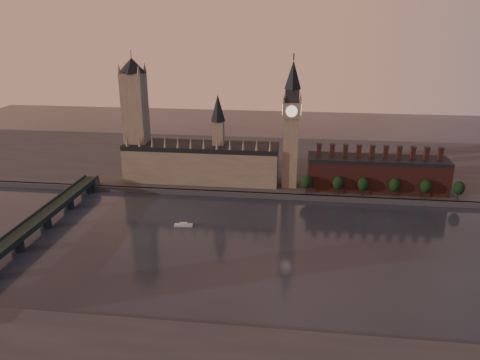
# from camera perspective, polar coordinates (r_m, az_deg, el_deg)

# --- Properties ---
(ground) EXTENTS (900.00, 900.00, 0.00)m
(ground) POSITION_cam_1_polar(r_m,az_deg,el_deg) (293.17, 3.47, -8.73)
(ground) COLOR black
(ground) RESTS_ON ground
(north_bank) EXTENTS (900.00, 182.00, 4.00)m
(north_bank) POSITION_cam_1_polar(r_m,az_deg,el_deg) (457.13, 4.94, 2.05)
(north_bank) COLOR #424246
(north_bank) RESTS_ON ground
(palace_of_westminster) EXTENTS (130.00, 30.30, 74.00)m
(palace_of_westminster) POSITION_cam_1_polar(r_m,az_deg,el_deg) (398.62, -4.66, 2.38)
(palace_of_westminster) COLOR gray
(palace_of_westminster) RESTS_ON north_bank
(victoria_tower) EXTENTS (24.00, 24.00, 108.00)m
(victoria_tower) POSITION_cam_1_polar(r_m,az_deg,el_deg) (404.26, -12.62, 7.70)
(victoria_tower) COLOR gray
(victoria_tower) RESTS_ON north_bank
(big_ben) EXTENTS (15.00, 15.00, 107.00)m
(big_ben) POSITION_cam_1_polar(r_m,az_deg,el_deg) (376.97, 6.28, 6.87)
(big_ben) COLOR gray
(big_ben) RESTS_ON north_bank
(chimney_block) EXTENTS (110.00, 25.00, 37.00)m
(chimney_block) POSITION_cam_1_polar(r_m,az_deg,el_deg) (392.84, 16.32, 0.80)
(chimney_block) COLOR #532620
(chimney_block) RESTS_ON north_bank
(embankment_tree_0) EXTENTS (8.60, 8.60, 14.88)m
(embankment_tree_0) POSITION_cam_1_polar(r_m,az_deg,el_deg) (373.23, 8.10, -0.28)
(embankment_tree_0) COLOR black
(embankment_tree_0) RESTS_ON north_bank
(embankment_tree_1) EXTENTS (8.60, 8.60, 14.88)m
(embankment_tree_1) POSITION_cam_1_polar(r_m,az_deg,el_deg) (376.20, 11.89, -0.35)
(embankment_tree_1) COLOR black
(embankment_tree_1) RESTS_ON north_bank
(embankment_tree_2) EXTENTS (8.60, 8.60, 14.88)m
(embankment_tree_2) POSITION_cam_1_polar(r_m,az_deg,el_deg) (378.02, 14.78, -0.49)
(embankment_tree_2) COLOR black
(embankment_tree_2) RESTS_ON north_bank
(embankment_tree_3) EXTENTS (8.60, 8.60, 14.88)m
(embankment_tree_3) POSITION_cam_1_polar(r_m,az_deg,el_deg) (382.87, 18.31, -0.59)
(embankment_tree_3) COLOR black
(embankment_tree_3) RESTS_ON north_bank
(embankment_tree_4) EXTENTS (8.60, 8.60, 14.88)m
(embankment_tree_4) POSITION_cam_1_polar(r_m,az_deg,el_deg) (387.93, 21.70, -0.74)
(embankment_tree_4) COLOR black
(embankment_tree_4) RESTS_ON north_bank
(embankment_tree_5) EXTENTS (8.60, 8.60, 14.88)m
(embankment_tree_5) POSITION_cam_1_polar(r_m,az_deg,el_deg) (394.82, 25.14, -0.88)
(embankment_tree_5) COLOR black
(embankment_tree_5) RESTS_ON north_bank
(westminster_bridge) EXTENTS (14.00, 200.00, 11.55)m
(westminster_bridge) POSITION_cam_1_polar(r_m,az_deg,el_deg) (333.12, -24.34, -5.52)
(westminster_bridge) COLOR black
(westminster_bridge) RESTS_ON ground
(river_boat) EXTENTS (12.82, 4.87, 2.50)m
(river_boat) POSITION_cam_1_polar(r_m,az_deg,el_deg) (328.03, -6.90, -5.44)
(river_boat) COLOR silver
(river_boat) RESTS_ON ground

